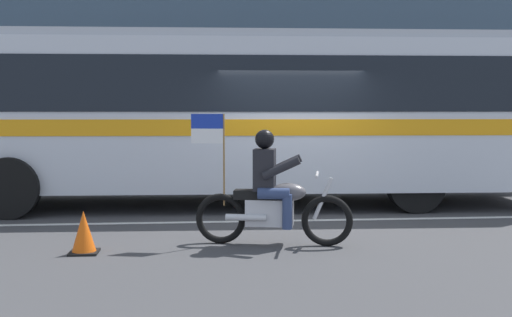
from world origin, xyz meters
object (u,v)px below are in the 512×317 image
object	(u,v)px
transit_bus	(227,107)
motorcycle_with_rider	(271,196)
fire_hydrant	(401,164)
traffic_cone	(84,233)

from	to	relation	value
transit_bus	motorcycle_with_rider	xyz separation A→B (m)	(0.44, -3.57, -1.22)
motorcycle_with_rider	fire_hydrant	bearing A→B (deg)	58.63
motorcycle_with_rider	fire_hydrant	distance (m)	7.62
transit_bus	fire_hydrant	bearing A→B (deg)	33.59
transit_bus	fire_hydrant	world-z (taller)	transit_bus
motorcycle_with_rider	fire_hydrant	xyz separation A→B (m)	(3.97, 6.50, -0.15)
fire_hydrant	motorcycle_with_rider	bearing A→B (deg)	-121.37
motorcycle_with_rider	traffic_cone	xyz separation A→B (m)	(-2.44, -0.29, -0.41)
fire_hydrant	traffic_cone	world-z (taller)	fire_hydrant
transit_bus	fire_hydrant	size ratio (longest dim) A/B	16.16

